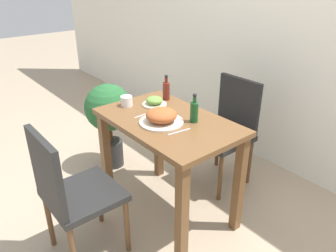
{
  "coord_description": "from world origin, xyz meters",
  "views": [
    {
      "loc": [
        1.52,
        -1.25,
        1.67
      ],
      "look_at": [
        0.0,
        0.0,
        0.72
      ],
      "focal_mm": 35.0,
      "sensor_mm": 36.0,
      "label": 1
    }
  ],
  "objects": [
    {
      "name": "wall_back",
      "position": [
        0.0,
        1.22,
        1.3
      ],
      "size": [
        8.0,
        0.05,
        2.6
      ],
      "color": "white",
      "rests_on": "ground_plane"
    },
    {
      "name": "chair_far",
      "position": [
        -0.03,
        0.66,
        0.5
      ],
      "size": [
        0.42,
        0.42,
        0.89
      ],
      "color": "black",
      "rests_on": "ground_plane"
    },
    {
      "name": "ground_plane",
      "position": [
        0.0,
        0.0,
        0.0
      ],
      "size": [
        16.0,
        16.0,
        0.0
      ],
      "primitive_type": "plane",
      "color": "tan"
    },
    {
      "name": "drink_cup",
      "position": [
        -0.37,
        -0.08,
        0.8
      ],
      "size": [
        0.08,
        0.08,
        0.07
      ],
      "color": "white",
      "rests_on": "dining_table"
    },
    {
      "name": "food_plate",
      "position": [
        0.02,
        -0.07,
        0.81
      ],
      "size": [
        0.29,
        0.29,
        0.1
      ],
      "color": "beige",
      "rests_on": "dining_table"
    },
    {
      "name": "spoon_utensil",
      "position": [
        0.19,
        -0.07,
        0.77
      ],
      "size": [
        0.03,
        0.16,
        0.0
      ],
      "rotation": [
        0.0,
        0.0,
        1.44
      ],
      "color": "silver",
      "rests_on": "dining_table"
    },
    {
      "name": "potted_plant_left",
      "position": [
        -0.84,
        0.02,
        0.52
      ],
      "size": [
        0.41,
        0.41,
        0.79
      ],
      "color": "#333333",
      "rests_on": "ground_plane"
    },
    {
      "name": "chair_near",
      "position": [
        -0.05,
        -0.71,
        0.5
      ],
      "size": [
        0.42,
        0.42,
        0.89
      ],
      "rotation": [
        0.0,
        0.0,
        3.14
      ],
      "color": "black",
      "rests_on": "ground_plane"
    },
    {
      "name": "fork_utensil",
      "position": [
        -0.16,
        -0.07,
        0.77
      ],
      "size": [
        0.02,
        0.19,
        0.0
      ],
      "rotation": [
        0.0,
        0.0,
        1.63
      ],
      "color": "silver",
      "rests_on": "dining_table"
    },
    {
      "name": "condiment_bottle",
      "position": [
        0.14,
        0.11,
        0.84
      ],
      "size": [
        0.05,
        0.05,
        0.2
      ],
      "color": "#194C23",
      "rests_on": "dining_table"
    },
    {
      "name": "side_plate",
      "position": [
        -0.25,
        0.08,
        0.8
      ],
      "size": [
        0.18,
        0.18,
        0.07
      ],
      "color": "beige",
      "rests_on": "dining_table"
    },
    {
      "name": "dining_table",
      "position": [
        0.0,
        0.0,
        0.62
      ],
      "size": [
        0.97,
        0.61,
        0.77
      ],
      "color": "brown",
      "rests_on": "ground_plane"
    },
    {
      "name": "sauce_bottle",
      "position": [
        -0.29,
        0.22,
        0.84
      ],
      "size": [
        0.05,
        0.05,
        0.2
      ],
      "color": "maroon",
      "rests_on": "dining_table"
    }
  ]
}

